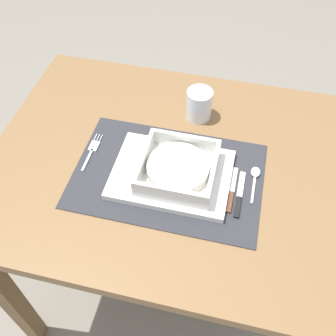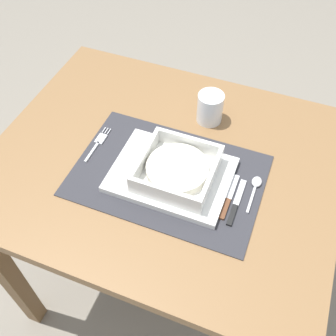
{
  "view_description": "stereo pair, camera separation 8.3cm",
  "coord_description": "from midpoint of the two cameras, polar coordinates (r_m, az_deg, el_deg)",
  "views": [
    {
      "loc": [
        0.17,
        -0.63,
        1.49
      ],
      "look_at": [
        0.03,
        -0.05,
        0.76
      ],
      "focal_mm": 42.28,
      "sensor_mm": 36.0,
      "label": 1
    },
    {
      "loc": [
        0.25,
        -0.6,
        1.49
      ],
      "look_at": [
        0.03,
        -0.05,
        0.76
      ],
      "focal_mm": 42.28,
      "sensor_mm": 36.0,
      "label": 2
    }
  ],
  "objects": [
    {
      "name": "ground_plane",
      "position": [
        1.63,
        1.14,
        -15.59
      ],
      "size": [
        6.0,
        6.0,
        0.0
      ],
      "primitive_type": "plane",
      "color": "gray"
    },
    {
      "name": "dining_table",
      "position": [
        1.09,
        1.64,
        -2.64
      ],
      "size": [
        0.88,
        0.72,
        0.73
      ],
      "color": "brown",
      "rests_on": "ground"
    },
    {
      "name": "placemat",
      "position": [
        0.97,
        2.45,
        -1.19
      ],
      "size": [
        0.46,
        0.31,
        0.0
      ],
      "primitive_type": "cube",
      "color": "#2D2D33",
      "rests_on": "dining_table"
    },
    {
      "name": "serving_plate",
      "position": [
        0.96,
        2.96,
        -1.09
      ],
      "size": [
        0.28,
        0.21,
        0.02
      ],
      "primitive_type": "cube",
      "color": "white",
      "rests_on": "placemat"
    },
    {
      "name": "porridge_bowl",
      "position": [
        0.93,
        3.88,
        -0.45
      ],
      "size": [
        0.18,
        0.18,
        0.05
      ],
      "color": "white",
      "rests_on": "serving_plate"
    },
    {
      "name": "fork",
      "position": [
        1.05,
        -7.7,
        3.67
      ],
      "size": [
        0.02,
        0.13,
        0.0
      ],
      "rotation": [
        0.0,
        0.0,
        -0.01
      ],
      "color": "silver",
      "rests_on": "placemat"
    },
    {
      "name": "spoon",
      "position": [
        0.98,
        14.93,
        -2.55
      ],
      "size": [
        0.02,
        0.11,
        0.01
      ],
      "rotation": [
        0.0,
        0.0,
        0.01
      ],
      "color": "silver",
      "rests_on": "placemat"
    },
    {
      "name": "butter_knife",
      "position": [
        0.93,
        12.25,
        -5.37
      ],
      "size": [
        0.01,
        0.13,
        0.01
      ],
      "rotation": [
        0.0,
        0.0,
        0.07
      ],
      "color": "black",
      "rests_on": "placemat"
    },
    {
      "name": "bread_knife",
      "position": [
        0.94,
        11.23,
        -4.59
      ],
      "size": [
        0.01,
        0.13,
        0.01
      ],
      "rotation": [
        0.0,
        0.0,
        -0.07
      ],
      "color": "#59331E",
      "rests_on": "placemat"
    },
    {
      "name": "drinking_glass",
      "position": [
        1.09,
        8.26,
        8.29
      ],
      "size": [
        0.07,
        0.07,
        0.09
      ],
      "color": "white",
      "rests_on": "dining_table"
    }
  ]
}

